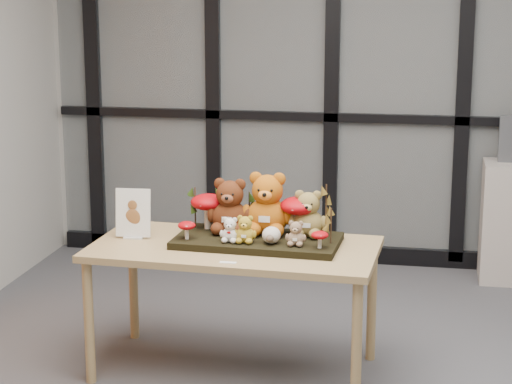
% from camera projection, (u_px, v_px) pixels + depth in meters
% --- Properties ---
extents(room_shell, '(5.00, 5.00, 5.00)m').
position_uv_depth(room_shell, '(377.00, 55.00, 3.91)').
color(room_shell, '#A9A6A0').
rests_on(room_shell, floor).
extents(glass_partition, '(4.90, 0.06, 2.78)m').
position_uv_depth(glass_partition, '(398.00, 66.00, 6.34)').
color(glass_partition, '#2D383F').
rests_on(glass_partition, floor).
extents(display_table, '(1.47, 0.79, 0.68)m').
position_uv_depth(display_table, '(234.00, 258.00, 4.70)').
color(display_table, '#A38859').
rests_on(display_table, floor).
extents(diorama_tray, '(0.85, 0.45, 0.04)m').
position_uv_depth(diorama_tray, '(257.00, 241.00, 4.71)').
color(diorama_tray, black).
rests_on(diorama_tray, display_table).
extents(bear_pooh_yellow, '(0.28, 0.26, 0.35)m').
position_uv_depth(bear_pooh_yellow, '(268.00, 200.00, 4.75)').
color(bear_pooh_yellow, '#AF570E').
rests_on(bear_pooh_yellow, diorama_tray).
extents(bear_brown_medium, '(0.25, 0.23, 0.31)m').
position_uv_depth(bear_brown_medium, '(230.00, 203.00, 4.77)').
color(bear_brown_medium, '#4E220E').
rests_on(bear_brown_medium, diorama_tray).
extents(bear_tan_back, '(0.21, 0.19, 0.26)m').
position_uv_depth(bear_tan_back, '(308.00, 211.00, 4.71)').
color(bear_tan_back, olive).
rests_on(bear_tan_back, diorama_tray).
extents(bear_small_yellow, '(0.12, 0.11, 0.15)m').
position_uv_depth(bear_small_yellow, '(245.00, 228.00, 4.60)').
color(bear_small_yellow, '#AD8B23').
rests_on(bear_small_yellow, diorama_tray).
extents(bear_white_bow, '(0.11, 0.10, 0.14)m').
position_uv_depth(bear_white_bow, '(230.00, 228.00, 4.61)').
color(bear_white_bow, white).
rests_on(bear_white_bow, diorama_tray).
extents(bear_beige_small, '(0.11, 0.10, 0.14)m').
position_uv_depth(bear_beige_small, '(296.00, 232.00, 4.55)').
color(bear_beige_small, '#8E7054').
rests_on(bear_beige_small, diorama_tray).
extents(plush_cream_hedgehog, '(0.07, 0.07, 0.09)m').
position_uv_depth(plush_cream_hedgehog, '(271.00, 234.00, 4.59)').
color(plush_cream_hedgehog, beige).
rests_on(plush_cream_hedgehog, diorama_tray).
extents(mushroom_back_left, '(0.18, 0.18, 0.20)m').
position_uv_depth(mushroom_back_left, '(208.00, 210.00, 4.85)').
color(mushroom_back_left, '#9A040A').
rests_on(mushroom_back_left, diorama_tray).
extents(mushroom_back_right, '(0.20, 0.20, 0.22)m').
position_uv_depth(mushroom_back_right, '(299.00, 214.00, 4.73)').
color(mushroom_back_right, '#9A040A').
rests_on(mushroom_back_right, diorama_tray).
extents(mushroom_front_left, '(0.09, 0.09, 0.10)m').
position_uv_depth(mushroom_front_left, '(187.00, 229.00, 4.66)').
color(mushroom_front_left, '#9A040A').
rests_on(mushroom_front_left, diorama_tray).
extents(mushroom_front_right, '(0.08, 0.08, 0.09)m').
position_uv_depth(mushroom_front_right, '(320.00, 239.00, 4.50)').
color(mushroom_front_right, '#9A040A').
rests_on(mushroom_front_right, diorama_tray).
extents(sprig_green_far_left, '(0.05, 0.05, 0.22)m').
position_uv_depth(sprig_green_far_left, '(195.00, 208.00, 4.86)').
color(sprig_green_far_left, '#18370C').
rests_on(sprig_green_far_left, diorama_tray).
extents(sprig_green_mid_left, '(0.05, 0.05, 0.21)m').
position_uv_depth(sprig_green_mid_left, '(221.00, 207.00, 4.88)').
color(sprig_green_mid_left, '#18370C').
rests_on(sprig_green_mid_left, diorama_tray).
extents(sprig_dry_far_right, '(0.05, 0.05, 0.27)m').
position_uv_depth(sprig_dry_far_right, '(326.00, 211.00, 4.68)').
color(sprig_dry_far_right, brown).
rests_on(sprig_dry_far_right, diorama_tray).
extents(sprig_dry_mid_right, '(0.05, 0.05, 0.18)m').
position_uv_depth(sprig_dry_mid_right, '(331.00, 226.00, 4.58)').
color(sprig_dry_mid_right, brown).
rests_on(sprig_dry_mid_right, diorama_tray).
extents(sprig_green_centre, '(0.05, 0.05, 0.20)m').
position_uv_depth(sprig_green_centre, '(249.00, 210.00, 4.85)').
color(sprig_green_centre, '#18370C').
rests_on(sprig_green_centre, diorama_tray).
extents(sign_holder, '(0.18, 0.07, 0.26)m').
position_uv_depth(sign_holder, '(133.00, 216.00, 4.80)').
color(sign_holder, silver).
rests_on(sign_holder, display_table).
extents(label_card, '(0.08, 0.03, 0.00)m').
position_uv_depth(label_card, '(228.00, 262.00, 4.40)').
color(label_card, white).
rests_on(label_card, display_table).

